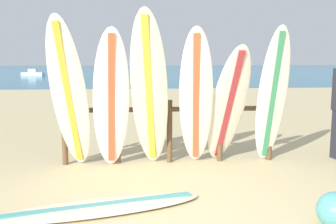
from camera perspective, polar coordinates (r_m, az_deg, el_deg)
name	(u,v)px	position (r m, az deg, el deg)	size (l,w,h in m)	color
ocean_water	(139,70)	(61.19, -4.54, 6.57)	(120.00, 80.00, 0.01)	#196B93
surfboard_rack	(170,124)	(6.01, 0.24, -1.82)	(3.48, 0.09, 1.03)	brown
surfboard_leaning_far_left	(69,96)	(5.60, -15.03, 2.40)	(0.68, 1.04, 2.30)	silver
surfboard_leaning_left	(111,101)	(5.57, -8.76, 1.75)	(0.63, 0.75, 2.14)	white
surfboard_leaning_center_left	(149,92)	(5.53, -2.91, 3.11)	(0.71, 1.03, 2.40)	beige
surfboard_leaning_center	(196,100)	(5.56, 4.36, 1.82)	(0.67, 1.12, 2.14)	white
surfboard_leaning_center_right	(228,107)	(5.80, 9.29, 0.84)	(0.73, 1.06, 1.91)	white
surfboard_leaning_right	(272,97)	(6.06, 15.82, 2.32)	(0.50, 0.66, 2.20)	silver
surfboard_lying_on_sand	(97,208)	(4.34, -10.92, -14.31)	(2.49, 1.11, 0.08)	beige
small_boat_offshore	(33,73)	(40.28, -20.17, 5.64)	(2.27, 1.10, 0.71)	silver
beach_ball	(336,211)	(4.15, 24.52, -13.71)	(0.38, 0.38, 0.38)	teal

